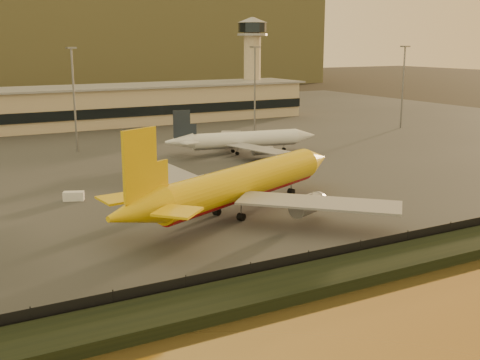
{
  "coord_description": "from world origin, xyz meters",
  "views": [
    {
      "loc": [
        -46.17,
        -68.36,
        26.9
      ],
      "look_at": [
        -1.48,
        12.0,
        5.66
      ],
      "focal_mm": 45.0,
      "sensor_mm": 36.0,
      "label": 1
    }
  ],
  "objects": [
    {
      "name": "perimeter_fence",
      "position": [
        0.0,
        -13.0,
        1.3
      ],
      "size": [
        300.0,
        0.05,
        2.2
      ],
      "primitive_type": "cube",
      "color": "black",
      "rests_on": "tarmac"
    },
    {
      "name": "gse_vehicle_yellow",
      "position": [
        18.31,
        28.05,
        1.03
      ],
      "size": [
        4.01,
        2.74,
        1.66
      ],
      "primitive_type": "cube",
      "rotation": [
        0.0,
        0.0,
        -0.32
      ],
      "color": "#DEAF0B",
      "rests_on": "tarmac"
    },
    {
      "name": "tarmac",
      "position": [
        0.0,
        95.0,
        0.1
      ],
      "size": [
        320.0,
        220.0,
        0.2
      ],
      "primitive_type": "cube",
      "color": "#2D2D2D",
      "rests_on": "ground"
    },
    {
      "name": "control_tower",
      "position": [
        70.0,
        131.0,
        21.66
      ],
      "size": [
        11.2,
        11.2,
        35.5
      ],
      "color": "tan",
      "rests_on": "tarmac"
    },
    {
      "name": "embankment",
      "position": [
        0.0,
        -17.0,
        0.7
      ],
      "size": [
        320.0,
        7.0,
        1.4
      ],
      "primitive_type": "cube",
      "color": "black",
      "rests_on": "ground"
    },
    {
      "name": "apron_light_masts",
      "position": [
        15.0,
        75.0,
        15.7
      ],
      "size": [
        152.2,
        12.2,
        25.4
      ],
      "color": "slate",
      "rests_on": "tarmac"
    },
    {
      "name": "ground",
      "position": [
        0.0,
        0.0,
        0.0
      ],
      "size": [
        900.0,
        900.0,
        0.0
      ],
      "primitive_type": "plane",
      "color": "black",
      "rests_on": "ground"
    },
    {
      "name": "gse_vehicle_white",
      "position": [
        -22.6,
        32.9,
        0.98
      ],
      "size": [
        3.78,
        2.79,
        1.55
      ],
      "primitive_type": "cube",
      "rotation": [
        0.0,
        0.0,
        -0.41
      ],
      "color": "white",
      "rests_on": "tarmac"
    },
    {
      "name": "dhl_cargo_jet",
      "position": [
        -1.57,
        11.83,
        4.98
      ],
      "size": [
        51.03,
        48.33,
        16.02
      ],
      "rotation": [
        0.0,
        0.0,
        0.42
      ],
      "color": "#DEAF0B",
      "rests_on": "tarmac"
    },
    {
      "name": "terminal_building",
      "position": [
        -14.52,
        125.55,
        6.25
      ],
      "size": [
        202.0,
        25.0,
        12.6
      ],
      "color": "tan",
      "rests_on": "tarmac"
    },
    {
      "name": "white_narrowbody_jet",
      "position": [
        24.74,
        57.63,
        3.52
      ],
      "size": [
        38.61,
        37.26,
        11.11
      ],
      "rotation": [
        0.0,
        0.0,
        -0.16
      ],
      "color": "white",
      "rests_on": "tarmac"
    }
  ]
}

